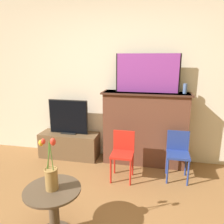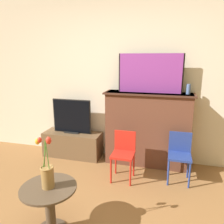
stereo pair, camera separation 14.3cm
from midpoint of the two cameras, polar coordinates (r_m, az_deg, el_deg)
wall_back at (r=3.54m, az=1.21°, el=9.13°), size 8.00×0.06×2.70m
fireplace_mantel at (r=3.44m, az=7.40°, el=-4.11°), size 1.33×0.38×1.15m
painting at (r=3.29m, az=7.98°, el=10.01°), size 0.94×0.03×0.57m
mantel_candle at (r=3.31m, az=17.38°, el=5.85°), size 0.06×0.06×0.14m
tv_stand at (r=3.83m, az=-12.08°, el=-8.41°), size 0.98×0.37×0.42m
tv_monitor at (r=3.68m, az=-12.43°, el=-1.38°), size 0.66×0.12×0.57m
chair_red at (r=3.06m, az=1.49°, el=-10.18°), size 0.30×0.30×0.67m
chair_blue at (r=3.16m, az=15.57°, el=-9.88°), size 0.30×0.30×0.67m
side_table at (r=2.30m, az=-16.91°, el=-22.18°), size 0.52×0.52×0.48m
vase_tulips at (r=2.13m, az=-17.57°, el=-15.35°), size 0.17×0.12×0.50m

